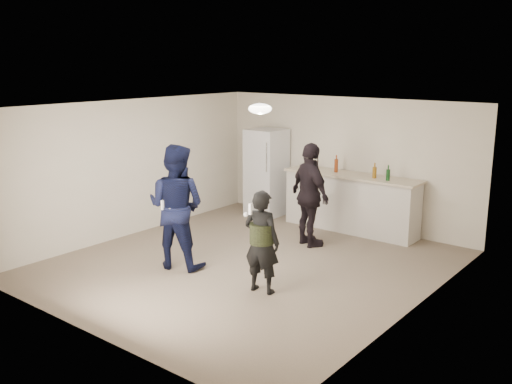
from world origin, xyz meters
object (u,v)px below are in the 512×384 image
Objects in this scene: counter at (351,204)px; shaker at (310,163)px; man at (176,207)px; spectator at (310,195)px; woman at (262,242)px; fridge at (266,172)px.

shaker is at bearing 172.16° from counter.
shaker is 0.09× the size of man.
counter is 1.43× the size of spectator.
man is at bearing 89.80° from spectator.
shaker is at bearing -74.83° from woman.
man is 2.40m from spectator.
woman is (0.50, -3.39, 0.21)m from counter.
counter is 2.00m from fridge.
spectator is (1.86, -1.19, 0.01)m from fridge.
shaker is at bearing -30.83° from spectator.
fridge is (-1.96, -0.07, 0.38)m from counter.
shaker is 3.87m from woman.
fridge reaches higher than counter.
man is 1.07× the size of spectator.
fridge is 1.23× the size of woman.
woman is 0.81× the size of spectator.
shaker is 0.12× the size of woman.
fridge is 1.00m from shaker.
spectator reaches higher than shaker.
man is at bearing -7.38° from woman.
spectator is (-0.10, -1.26, 0.38)m from counter.
woman is (1.52, -3.53, -0.44)m from shaker.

